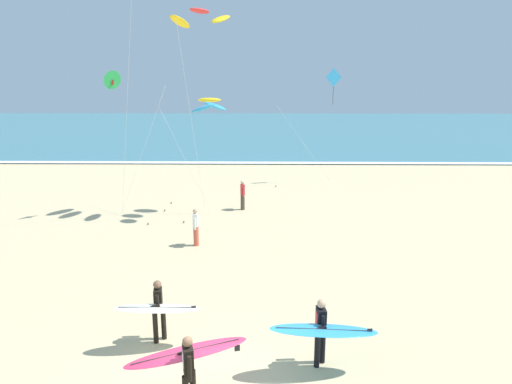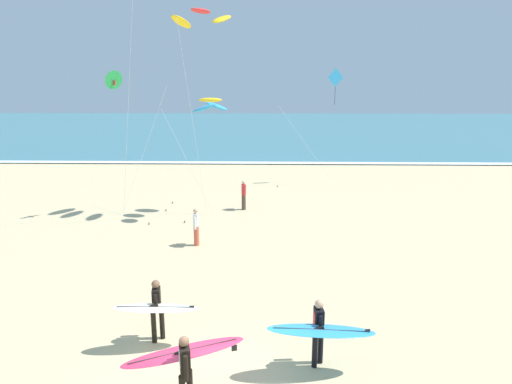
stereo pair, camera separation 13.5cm
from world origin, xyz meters
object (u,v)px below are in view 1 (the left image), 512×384
kite_arc_scarlet_near (200,18)px  kite_diamond_cobalt_far (332,82)px  surfer_lead (158,308)px  surfer_trailing (323,329)px  bystander_white_top (196,227)px  bystander_red_top (243,195)px  kite_arc_golden_mid (209,105)px  kite_delta_emerald_distant (112,81)px  surfer_third (187,360)px

kite_arc_scarlet_near → kite_diamond_cobalt_far: size_ratio=1.33×
surfer_lead → surfer_trailing: 4.17m
bystander_white_top → bystander_red_top: bearing=72.7°
kite_arc_golden_mid → kite_diamond_cobalt_far: (7.02, 7.74, 1.08)m
surfer_lead → kite_arc_scarlet_near: kite_arc_scarlet_near is taller
kite_delta_emerald_distant → bystander_white_top: kite_delta_emerald_distant is taller
kite_arc_scarlet_near → bystander_white_top: (0.24, -4.85, -8.74)m
kite_arc_golden_mid → kite_delta_emerald_distant: 4.71m
kite_delta_emerald_distant → surfer_lead: bearing=-68.5°
kite_diamond_cobalt_far → bystander_red_top: bearing=-128.8°
kite_arc_golden_mid → kite_diamond_cobalt_far: bearing=47.8°
surfer_trailing → kite_delta_emerald_distant: kite_delta_emerald_distant is taller
surfer_lead → surfer_trailing: same height
kite_delta_emerald_distant → kite_arc_golden_mid: bearing=3.0°
surfer_third → kite_arc_scarlet_near: size_ratio=0.27×
surfer_trailing → kite_arc_golden_mid: kite_arc_golden_mid is taller
surfer_trailing → bystander_white_top: bearing=116.8°
kite_arc_golden_mid → bystander_red_top: 5.04m
kite_delta_emerald_distant → bystander_red_top: kite_delta_emerald_distant is taller
surfer_trailing → kite_arc_golden_mid: bearing=107.5°
kite_arc_scarlet_near → bystander_red_top: 8.97m
kite_arc_scarlet_near → kite_delta_emerald_distant: kite_arc_scarlet_near is taller
surfer_trailing → surfer_lead: bearing=166.3°
surfer_lead → bystander_white_top: surfer_lead is taller
surfer_trailing → bystander_red_top: size_ratio=1.61×
surfer_third → kite_delta_emerald_distant: kite_delta_emerald_distant is taller
kite_arc_scarlet_near → surfer_lead: bearing=-88.4°
kite_delta_emerald_distant → bystander_red_top: 8.53m
surfer_lead → bystander_white_top: bearing=90.8°
surfer_lead → bystander_white_top: size_ratio=1.37×
surfer_trailing → kite_arc_scarlet_near: 16.19m
kite_delta_emerald_distant → bystander_white_top: size_ratio=4.51×
surfer_lead → bystander_red_top: (1.59, 12.63, -0.23)m
kite_arc_scarlet_near → kite_diamond_cobalt_far: kite_arc_scarlet_near is taller
surfer_trailing → surfer_third: same height
kite_delta_emerald_distant → bystander_white_top: (4.41, -4.24, -5.85)m
surfer_third → kite_delta_emerald_distant: size_ratio=0.37×
surfer_lead → bystander_white_top: 7.23m
bystander_red_top → surfer_third: bearing=-91.8°
kite_arc_scarlet_near → kite_arc_golden_mid: (0.39, -0.37, -4.02)m
bystander_red_top → surfer_trailing: bearing=-79.8°
kite_delta_emerald_distant → bystander_white_top: 8.47m
kite_arc_scarlet_near → surfer_trailing: bearing=-71.4°
surfer_third → kite_arc_scarlet_near: kite_arc_scarlet_near is taller
surfer_lead → surfer_trailing: (4.05, -0.99, 0.01)m
surfer_lead → kite_delta_emerald_distant: (-4.51, 11.47, 5.62)m
surfer_third → kite_diamond_cobalt_far: 23.14m
bystander_white_top → kite_arc_scarlet_near: bearing=92.8°
kite_arc_scarlet_near → kite_diamond_cobalt_far: (7.42, 7.37, -2.94)m
kite_arc_golden_mid → bystander_white_top: bearing=-91.9°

